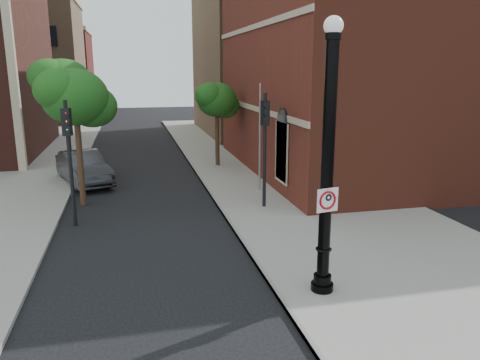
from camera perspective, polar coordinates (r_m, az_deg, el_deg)
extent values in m
plane|color=black|center=(11.19, -5.21, -16.00)|extent=(120.00, 120.00, 0.00)
cube|color=gray|center=(21.66, 6.81, -1.17)|extent=(8.00, 60.00, 0.12)
cube|color=gray|center=(20.67, -3.54, -1.78)|extent=(0.10, 60.00, 0.14)
cube|color=maroon|center=(29.30, 23.54, 13.36)|extent=(22.00, 16.00, 12.00)
cube|color=black|center=(19.99, 5.14, 3.33)|extent=(0.08, 1.40, 2.40)
cube|color=#BDAE92|center=(24.56, 1.53, 8.79)|extent=(0.06, 16.00, 0.25)
cube|color=#BDAE92|center=(24.56, 1.59, 18.13)|extent=(0.06, 16.00, 0.25)
cube|color=#BDAE92|center=(27.32, -26.33, 15.28)|extent=(0.40, 0.40, 14.00)
cube|color=#8D6A4D|center=(54.73, -25.22, 12.74)|extent=(12.00, 12.00, 12.00)
cube|color=maroon|center=(68.51, -22.79, 12.02)|extent=(12.00, 12.00, 10.00)
cube|color=#8D6A4D|center=(43.29, 10.64, 15.22)|extent=(22.00, 14.00, 14.00)
cylinder|color=black|center=(12.12, 9.95, -12.91)|extent=(0.56, 0.56, 0.30)
cylinder|color=black|center=(12.01, 10.00, -11.84)|extent=(0.44, 0.44, 0.25)
cylinder|color=black|center=(11.12, 10.58, 1.32)|extent=(0.30, 0.30, 5.80)
torus|color=black|center=(11.70, 10.15, -8.29)|extent=(0.40, 0.40, 0.06)
cylinder|color=black|center=(10.91, 11.27, 16.81)|extent=(0.36, 0.36, 0.15)
sphere|color=silver|center=(10.92, 11.33, 17.96)|extent=(0.44, 0.44, 0.44)
cube|color=white|center=(11.13, 10.62, -2.43)|extent=(0.57, 0.12, 0.57)
cube|color=black|center=(11.06, 10.68, -1.12)|extent=(0.57, 0.11, 0.05)
cube|color=black|center=(11.20, 10.56, -3.72)|extent=(0.57, 0.11, 0.05)
cube|color=black|center=(10.99, 9.48, -2.59)|extent=(0.05, 0.01, 0.57)
cube|color=black|center=(11.28, 11.73, -2.27)|extent=(0.05, 0.01, 0.57)
torus|color=#BC0718|center=(11.13, 10.62, -2.43)|extent=(0.46, 0.14, 0.46)
cube|color=#BC0718|center=(11.13, 10.62, -2.43)|extent=(0.32, 0.07, 0.32)
cube|color=black|center=(11.10, 10.39, -2.46)|extent=(0.05, 0.02, 0.27)
torus|color=black|center=(11.13, 10.74, -2.10)|extent=(0.18, 0.08, 0.18)
cylinder|color=black|center=(11.06, 10.68, -1.14)|extent=(0.03, 0.02, 0.03)
imported|color=#313136|center=(23.96, -18.52, 1.43)|extent=(3.17, 5.07, 1.58)
cylinder|color=black|center=(17.28, -19.97, 1.75)|extent=(0.13, 0.13, 4.46)
cube|color=black|center=(17.07, -20.37, 6.65)|extent=(0.34, 0.33, 0.93)
sphere|color=#E50505|center=(16.89, -20.38, 7.69)|extent=(0.17, 0.17, 0.17)
sphere|color=#FF8C00|center=(16.91, -20.30, 6.76)|extent=(0.17, 0.17, 0.17)
sphere|color=#00E519|center=(16.95, -20.22, 5.82)|extent=(0.17, 0.17, 0.17)
cylinder|color=black|center=(18.27, 3.02, 3.36)|extent=(0.13, 0.13, 4.59)
cube|color=black|center=(18.06, 3.08, 8.14)|extent=(0.31, 0.30, 0.96)
sphere|color=#E50505|center=(17.88, 3.18, 9.17)|extent=(0.17, 0.17, 0.17)
sphere|color=#FF8C00|center=(17.91, 3.17, 8.25)|extent=(0.17, 0.17, 0.17)
sphere|color=#00E519|center=(17.94, 3.15, 7.34)|extent=(0.17, 0.17, 0.17)
cylinder|color=#999999|center=(20.90, 2.44, 5.04)|extent=(0.10, 0.10, 4.88)
cylinder|color=#372416|center=(19.88, -18.95, 2.77)|extent=(0.24, 0.24, 4.11)
ellipsoid|color=#175115|center=(19.61, -19.48, 9.53)|extent=(2.59, 2.59, 2.20)
ellipsoid|color=#175115|center=(20.05, -17.56, 8.56)|extent=(2.00, 2.00, 1.70)
ellipsoid|color=#175115|center=(19.31, -21.23, 10.21)|extent=(1.88, 1.88, 1.60)
cylinder|color=#372416|center=(25.48, -20.23, 5.27)|extent=(0.24, 0.24, 4.46)
ellipsoid|color=#175115|center=(25.28, -20.71, 10.99)|extent=(2.80, 2.80, 2.38)
ellipsoid|color=#175115|center=(25.73, -19.06, 10.15)|extent=(2.17, 2.17, 1.84)
ellipsoid|color=#175115|center=(24.97, -22.21, 11.58)|extent=(2.04, 2.04, 1.73)
cylinder|color=#372416|center=(26.53, -2.78, 5.38)|extent=(0.24, 0.24, 3.55)
ellipsoid|color=#175115|center=(26.32, -2.84, 9.76)|extent=(2.23, 2.23, 1.90)
ellipsoid|color=#175115|center=(26.84, -1.91, 9.08)|extent=(1.73, 1.73, 1.47)
ellipsoid|color=#175115|center=(25.93, -3.73, 10.26)|extent=(1.62, 1.62, 1.38)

